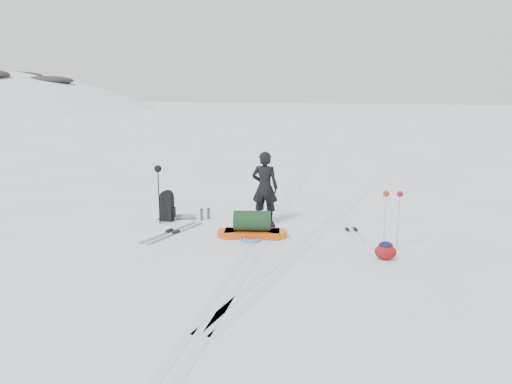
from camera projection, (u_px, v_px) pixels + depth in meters
ground at (265, 233)px, 11.40m from camera, size 200.00×200.00×0.00m
ski_tracks at (299, 225)px, 12.06m from camera, size 3.38×17.97×0.01m
skier at (265, 188)px, 12.11m from camera, size 0.66×0.44×1.77m
pulk_sled at (252, 227)px, 11.06m from camera, size 1.63×0.78×0.60m
expedition_rucksack at (169, 207)px, 12.42m from camera, size 0.79×0.51×0.78m
ski_poles_black at (158, 176)px, 12.01m from camera, size 0.18×0.20×1.44m
ski_poles_silver at (393, 201)px, 10.01m from camera, size 0.39×0.18×1.24m
touring_skis_grey at (173, 232)px, 11.42m from camera, size 0.74×1.98×0.07m
touring_skis_white at (351, 230)px, 11.57m from camera, size 0.83×1.87×0.07m
rope_coil at (250, 239)px, 10.85m from camera, size 0.60×0.60×0.06m
small_daypack at (385, 251)px, 9.63m from camera, size 0.50×0.43×0.36m
thermos_pair at (205, 214)px, 12.58m from camera, size 0.20×0.29×0.30m
stuff_sack at (269, 226)px, 11.67m from camera, size 0.37×0.31×0.20m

